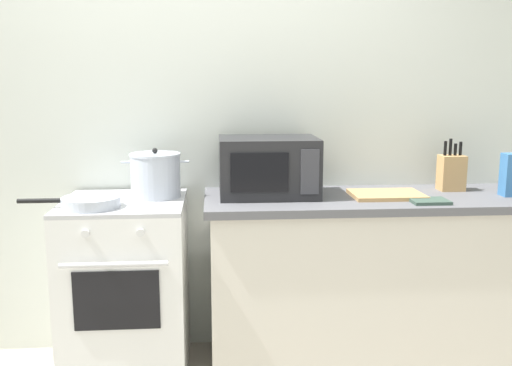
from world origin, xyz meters
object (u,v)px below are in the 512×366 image
object	(u,v)px
stock_pot	(156,175)
microwave	(268,167)
pasta_box	(510,175)
knife_block	(451,172)
frying_pan	(90,202)
stove	(127,289)
oven_mitt	(429,201)
cutting_board	(387,195)

from	to	relation	value
stock_pot	microwave	bearing A→B (deg)	-0.62
stock_pot	pasta_box	size ratio (longest dim) A/B	1.54
stock_pot	knife_block	world-z (taller)	knife_block
microwave	pasta_box	size ratio (longest dim) A/B	2.27
pasta_box	frying_pan	bearing A→B (deg)	-177.05
stove	stock_pot	size ratio (longest dim) A/B	2.71
stove	oven_mitt	distance (m)	1.57
frying_pan	cutting_board	xyz separation A→B (m)	(1.46, 0.14, -0.02)
stock_pot	microwave	size ratio (longest dim) A/B	0.68
oven_mitt	pasta_box	bearing A→B (deg)	15.44
pasta_box	microwave	bearing A→B (deg)	175.00
stove	microwave	world-z (taller)	microwave
cutting_board	oven_mitt	distance (m)	0.23
stove	oven_mitt	size ratio (longest dim) A/B	5.11
cutting_board	knife_block	xyz separation A→B (m)	(0.40, 0.14, 0.09)
knife_block	frying_pan	bearing A→B (deg)	-171.50
frying_pan	stove	bearing A→B (deg)	45.97
stove	cutting_board	size ratio (longest dim) A/B	2.56
pasta_box	oven_mitt	size ratio (longest dim) A/B	1.22
frying_pan	knife_block	bearing A→B (deg)	8.50
frying_pan	pasta_box	xyz separation A→B (m)	(2.10, 0.11, 0.08)
stock_pot	oven_mitt	bearing A→B (deg)	-10.33
oven_mitt	cutting_board	bearing A→B (deg)	135.54
stock_pot	oven_mitt	world-z (taller)	stock_pot
stove	stock_pot	world-z (taller)	stock_pot
cutting_board	frying_pan	bearing A→B (deg)	-174.61
knife_block	microwave	bearing A→B (deg)	-176.45
microwave	cutting_board	bearing A→B (deg)	-7.39
frying_pan	cutting_board	distance (m)	1.47
cutting_board	knife_block	bearing A→B (deg)	19.45
stove	frying_pan	size ratio (longest dim) A/B	1.95
microwave	cutting_board	size ratio (longest dim) A/B	1.39
pasta_box	oven_mitt	world-z (taller)	pasta_box
stock_pot	frying_pan	xyz separation A→B (m)	(-0.29, -0.22, -0.09)
stove	pasta_box	xyz separation A→B (m)	(1.96, -0.03, 0.57)
frying_pan	pasta_box	world-z (taller)	pasta_box
microwave	pasta_box	world-z (taller)	microwave
frying_pan	knife_block	xyz separation A→B (m)	(1.86, 0.28, 0.07)
microwave	knife_block	bearing A→B (deg)	3.55
stock_pot	knife_block	distance (m)	1.57
stove	microwave	bearing A→B (deg)	6.19
stove	cutting_board	xyz separation A→B (m)	(1.33, 0.00, 0.47)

